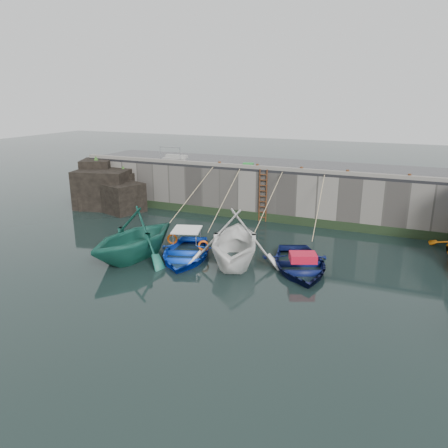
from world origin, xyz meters
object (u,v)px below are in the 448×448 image
at_px(ladder, 263,196).
at_px(boat_near_blue, 185,257).
at_px(bollard_c, 301,169).
at_px(bollard_b, 257,166).
at_px(bollard_d, 347,172).
at_px(bollard_a, 220,164).
at_px(bollard_e, 409,176).
at_px(boat_near_navy, 299,269).
at_px(boat_near_white, 135,257).
at_px(fish_crate, 248,165).
at_px(boat_near_blacktrim, 234,263).

xyz_separation_m(ladder, boat_near_blue, (-1.39, -7.34, -1.59)).
bearing_deg(bollard_c, bollard_b, 180.00).
bearing_deg(bollard_d, bollard_a, 180.00).
relative_size(bollard_b, bollard_e, 1.00).
distance_m(boat_near_navy, bollard_e, 8.67).
height_order(bollard_b, bollard_d, same).
bearing_deg(boat_near_navy, boat_near_white, 170.19).
xyz_separation_m(fish_crate, bollard_e, (9.17, -0.22, 0.00)).
height_order(boat_near_blacktrim, bollard_c, bollard_c).
xyz_separation_m(ladder, bollard_c, (2.20, 0.34, 1.71)).
bearing_deg(boat_near_blacktrim, fish_crate, 87.79).
relative_size(boat_near_white, boat_near_blue, 1.13).
bearing_deg(boat_near_blue, ladder, 62.31).
xyz_separation_m(boat_near_blacktrim, bollard_c, (1.19, 7.37, 3.30)).
distance_m(bollard_a, bollard_b, 2.50).
relative_size(boat_near_white, bollard_e, 18.55).
height_order(boat_near_white, boat_near_blue, boat_near_white).
bearing_deg(boat_near_blacktrim, boat_near_blue, 169.03).
bearing_deg(bollard_d, boat_near_white, -134.14).
bearing_deg(boat_near_navy, bollard_c, 81.50).
xyz_separation_m(bollard_a, bollard_b, (2.50, 0.00, 0.00)).
height_order(bollard_a, bollard_c, same).
distance_m(boat_near_blue, bollard_c, 9.09).
bearing_deg(bollard_e, boat_near_navy, -120.34).
bearing_deg(boat_near_white, fish_crate, 84.17).
xyz_separation_m(boat_near_navy, bollard_a, (-6.95, 6.92, 3.30)).
bearing_deg(bollard_e, bollard_a, 180.00).
xyz_separation_m(bollard_b, bollard_e, (8.50, 0.00, 0.00)).
bearing_deg(boat_near_white, boat_near_blue, 33.14).
bearing_deg(bollard_e, boat_near_blue, -140.73).
relative_size(fish_crate, bollard_a, 2.24).
relative_size(fish_crate, bollard_c, 2.24).
height_order(ladder, bollard_e, bollard_e).
relative_size(bollard_b, bollard_c, 1.00).
bearing_deg(bollard_b, ladder, -33.86).
xyz_separation_m(bollard_c, bollard_d, (2.60, 0.00, 0.00)).
bearing_deg(bollard_e, bollard_c, 180.00).
xyz_separation_m(ladder, boat_near_navy, (3.95, -6.58, -1.59)).
height_order(bollard_b, bollard_e, same).
relative_size(fish_crate, bollard_b, 2.24).
bearing_deg(fish_crate, ladder, -35.94).
distance_m(boat_near_white, boat_near_blue, 2.40).
bearing_deg(bollard_a, boat_near_navy, -44.84).
bearing_deg(fish_crate, bollard_e, -11.84).
bearing_deg(fish_crate, boat_near_white, -115.69).
bearing_deg(bollard_c, fish_crate, 176.21).
bearing_deg(bollard_d, ladder, -176.00).
relative_size(boat_near_navy, fish_crate, 7.54).
bearing_deg(bollard_e, bollard_d, 180.00).
relative_size(bollard_c, bollard_d, 1.00).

